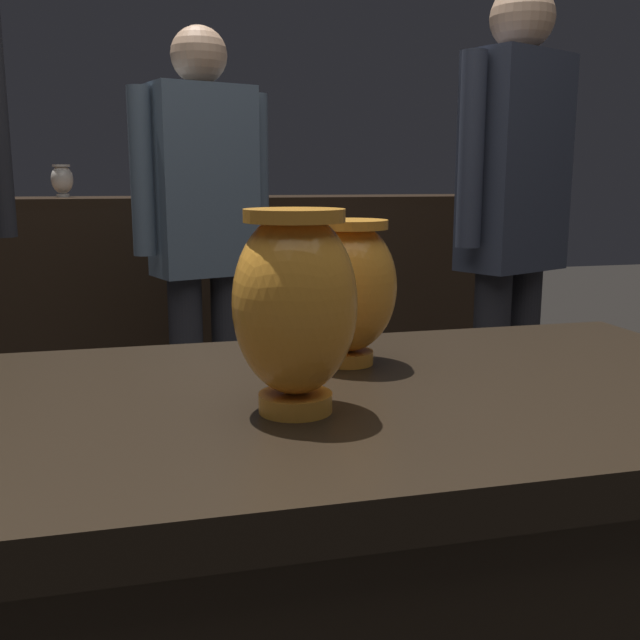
# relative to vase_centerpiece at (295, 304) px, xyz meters

# --- Properties ---
(back_display_shelf) EXTENTS (2.60, 0.40, 0.99)m
(back_display_shelf) POSITION_rel_vase_centerpiece_xyz_m (0.08, 2.27, -0.43)
(back_display_shelf) COLOR black
(back_display_shelf) RESTS_ON ground_plane
(vase_centerpiece) EXTENTS (0.14, 0.14, 0.23)m
(vase_centerpiece) POSITION_rel_vase_centerpiece_xyz_m (0.00, 0.00, 0.00)
(vase_centerpiece) COLOR orange
(vase_centerpiece) RESTS_ON display_plinth
(vase_left_accent) EXTENTS (0.14, 0.14, 0.21)m
(vase_left_accent) POSITION_rel_vase_centerpiece_xyz_m (0.12, 0.20, -0.01)
(vase_left_accent) COLOR orange
(vase_left_accent) RESTS_ON display_plinth
(shelf_vase_left) EXTENTS (0.09, 0.09, 0.13)m
(shelf_vase_left) POSITION_rel_vase_centerpiece_xyz_m (-0.44, 2.35, 0.13)
(shelf_vase_left) COLOR silver
(shelf_vase_left) RESTS_ON back_display_shelf
(visitor_center_back) EXTENTS (0.45, 0.27, 1.53)m
(visitor_center_back) POSITION_rel_vase_centerpiece_xyz_m (0.05, 1.61, -0.03)
(visitor_center_back) COLOR #232328
(visitor_center_back) RESTS_ON ground_plane
(visitor_near_right) EXTENTS (0.43, 0.30, 1.61)m
(visitor_near_right) POSITION_rel_vase_centerpiece_xyz_m (0.93, 1.20, 0.02)
(visitor_near_right) COLOR #232328
(visitor_near_right) RESTS_ON ground_plane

